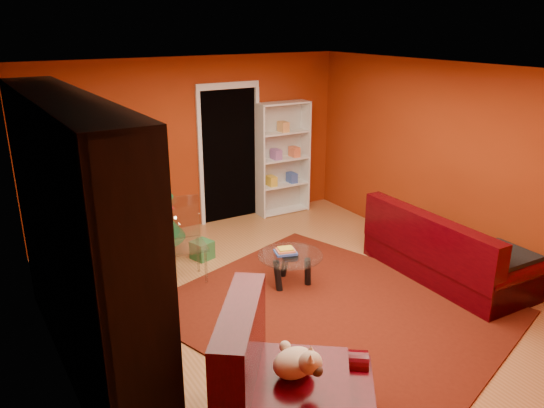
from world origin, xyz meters
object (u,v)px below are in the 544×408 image
gift_box_teal (119,263)px  gift_box_green (202,250)px  armchair (300,394)px  sofa (449,243)px  gift_box_red (132,235)px  coffee_table (290,269)px  media_unit (78,242)px  dog (294,363)px  rug (334,311)px  acrylic_chair (185,246)px  christmas_tree (140,187)px  white_bookshelf (283,159)px

gift_box_teal → gift_box_green: (1.11, -0.08, -0.04)m
armchair → sofa: bearing=-29.2°
gift_box_red → coffee_table: bearing=-61.0°
media_unit → armchair: (1.12, -1.83, -0.79)m
dog → coffee_table: dog is taller
rug → coffee_table: (-0.07, 0.80, 0.20)m
gift_box_green → coffee_table: 1.40m
armchair → acrylic_chair: size_ratio=1.29×
christmas_tree → gift_box_green: size_ratio=8.00×
white_bookshelf → armchair: 5.27m
gift_box_teal → coffee_table: (1.73, -1.33, 0.05)m
gift_box_green → dog: dog is taller
gift_box_teal → gift_box_green: bearing=-4.0°
rug → christmas_tree: size_ratio=1.73×
media_unit → white_bookshelf: size_ratio=1.73×
rug → media_unit: 2.85m
media_unit → sofa: 4.39m
christmas_tree → white_bookshelf: bearing=11.3°
gift_box_red → christmas_tree: bearing=-86.7°
armchair → acrylic_chair: armchair is taller
christmas_tree → white_bookshelf: size_ratio=1.06×
armchair → gift_box_teal: bearing=42.6°
rug → acrylic_chair: size_ratio=3.72×
gift_box_teal → dog: size_ratio=0.81×
rug → dog: size_ratio=8.74×
white_bookshelf → acrylic_chair: size_ratio=2.02×
gift_box_green → gift_box_red: (-0.66, 1.05, -0.02)m
dog → coffee_table: size_ratio=0.51×
gift_box_teal → gift_box_red: (0.45, 0.98, -0.05)m
christmas_tree → dog: (-0.11, -3.95, -0.27)m
gift_box_red → dog: size_ratio=0.54×
rug → gift_box_green: size_ratio=13.87×
gift_box_green → dog: 3.55m
media_unit → dog: size_ratio=8.24×
gift_box_teal → christmas_tree: bearing=43.0°
rug → gift_box_red: gift_box_red is taller
christmas_tree → acrylic_chair: bearing=-78.7°
gift_box_red → sofa: size_ratio=0.10×
rug → armchair: armchair is taller
white_bookshelf → sofa: 3.18m
gift_box_teal → acrylic_chair: 0.95m
gift_box_teal → white_bookshelf: white_bookshelf is taller
rug → dog: (-1.43, -1.37, 0.70)m
armchair → coffee_table: size_ratio=1.53×
gift_box_teal → dog: dog is taller
gift_box_teal → sofa: 4.17m
rug → coffee_table: coffee_table is taller
acrylic_chair → armchair: bearing=-86.6°
christmas_tree → gift_box_green: 1.18m
gift_box_red → armchair: bearing=-90.8°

